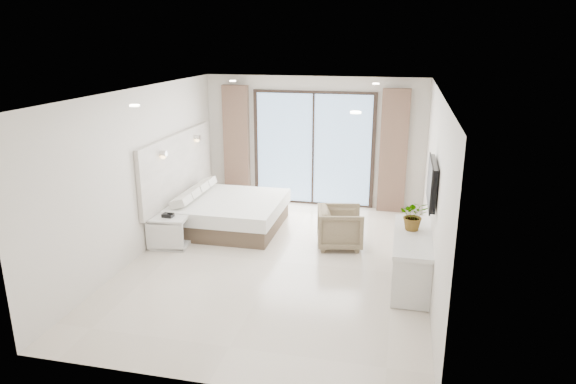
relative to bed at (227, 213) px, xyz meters
name	(u,v)px	position (x,y,z in m)	size (l,w,h in m)	color
ground	(279,262)	(1.32, -1.30, -0.29)	(6.20, 6.20, 0.00)	beige
room_shell	(279,153)	(1.12, -0.42, 1.29)	(4.62, 6.22, 2.72)	silver
bed	(227,213)	(0.00, 0.00, 0.00)	(1.98, 1.89, 0.69)	brown
nightstand	(170,232)	(-0.63, -1.11, -0.02)	(0.64, 0.55, 0.54)	silver
phone	(168,215)	(-0.65, -1.11, 0.28)	(0.18, 0.14, 0.06)	black
console_desk	(412,248)	(3.36, -1.62, 0.28)	(0.53, 1.68, 0.77)	silver
plant	(414,218)	(3.36, -1.43, 0.65)	(0.40, 0.45, 0.35)	#33662D
armchair	(340,225)	(2.19, -0.45, 0.09)	(0.74, 0.69, 0.76)	#7E7352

